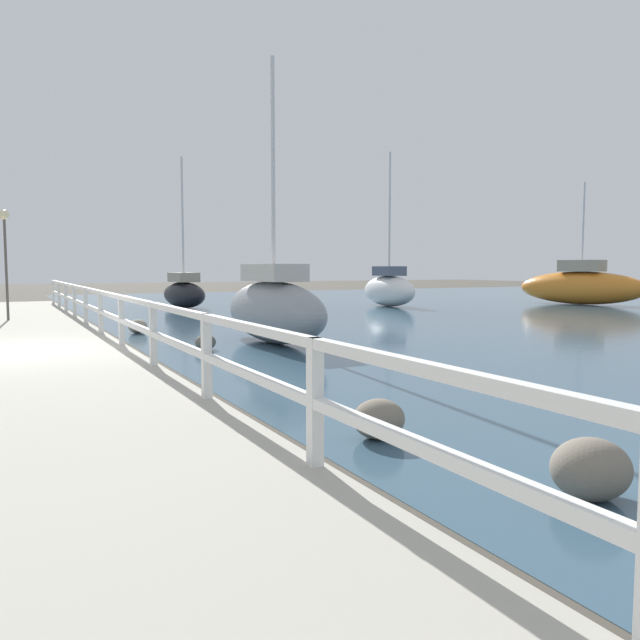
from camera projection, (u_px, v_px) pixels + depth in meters
ground_plane at (10, 365)px, 10.96m from camera, size 120.00×120.00×0.00m
dock_walkway at (10, 358)px, 10.95m from camera, size 4.02×36.00×0.23m
railing at (121, 311)px, 11.76m from camera, size 0.10×32.50×0.96m
boulder_downstream at (591, 469)px, 4.57m from camera, size 0.61×0.55×0.46m
boulder_mid_strip at (138, 326)px, 16.20m from camera, size 0.48×0.43×0.36m
boulder_far_strip at (205, 342)px, 12.90m from camera, size 0.43×0.39×0.33m
boulder_water_edge at (379, 419)px, 6.19m from camera, size 0.53×0.48×0.40m
dock_lamp at (5, 236)px, 17.39m from camera, size 0.28×0.28×3.09m
sailboat_gray at (274, 308)px, 14.04m from camera, size 1.42×4.36×6.30m
sailboat_black at (184, 293)px, 26.40m from camera, size 1.61×3.64×6.31m
sailboat_white at (389, 289)px, 27.53m from camera, size 1.49×3.86×6.72m
sailboat_orange at (581, 286)px, 28.93m from camera, size 3.28×6.11×5.63m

